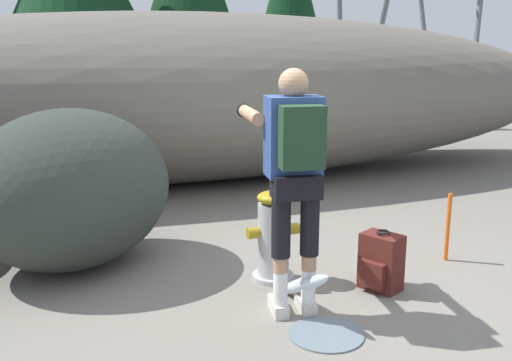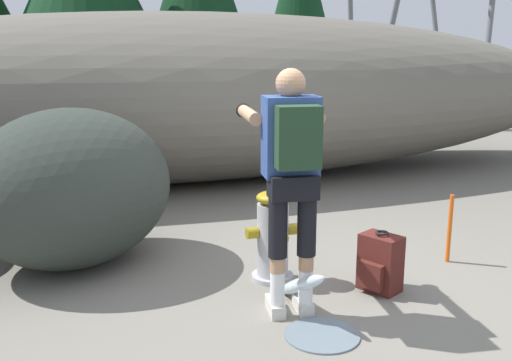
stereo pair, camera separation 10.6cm
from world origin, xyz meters
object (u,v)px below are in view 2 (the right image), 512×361
at_px(spare_backpack, 380,264).
at_px(boulder_large, 71,188).
at_px(utility_worker, 291,161).
at_px(fire_hydrant, 273,237).
at_px(survey_stake, 450,229).

height_order(spare_backpack, boulder_large, boulder_large).
height_order(utility_worker, spare_backpack, utility_worker).
height_order(fire_hydrant, spare_backpack, fire_hydrant).
bearing_deg(utility_worker, fire_hydrant, -0.05).
relative_size(utility_worker, spare_backpack, 3.60).
xyz_separation_m(spare_backpack, survey_stake, (0.87, 0.35, 0.08)).
bearing_deg(utility_worker, survey_stake, -66.63).
relative_size(fire_hydrant, utility_worker, 0.46).
distance_m(utility_worker, spare_backpack, 1.17).
bearing_deg(spare_backpack, boulder_large, -57.57).
relative_size(utility_worker, survey_stake, 2.82).
distance_m(utility_worker, boulder_large, 2.03).
height_order(fire_hydrant, utility_worker, utility_worker).
height_order(utility_worker, survey_stake, utility_worker).
bearing_deg(boulder_large, spare_backpack, -30.17).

